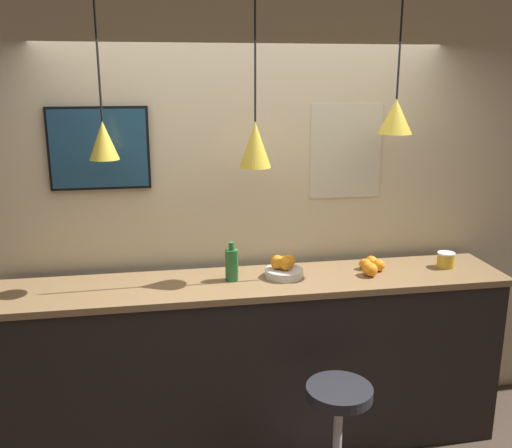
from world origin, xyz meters
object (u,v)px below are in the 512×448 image
juice_bottle (232,264)px  spread_jar (446,260)px  mounted_tv (99,148)px  bar_stool (338,423)px  fruit_bowl (284,268)px

juice_bottle → spread_jar: (1.38, -0.00, -0.05)m
spread_jar → mounted_tv: size_ratio=0.19×
spread_jar → mounted_tv: bearing=172.0°
bar_stool → spread_jar: size_ratio=6.33×
bar_stool → juice_bottle: size_ratio=2.97×
bar_stool → mounted_tv: (-1.24, 0.92, 1.41)m
bar_stool → juice_bottle: bearing=128.7°
bar_stool → mounted_tv: size_ratio=1.19×
fruit_bowl → juice_bottle: 0.32m
juice_bottle → spread_jar: juice_bottle is taller
juice_bottle → fruit_bowl: bearing=0.5°
fruit_bowl → bar_stool: bearing=-74.5°
juice_bottle → mounted_tv: bearing=158.1°
spread_jar → mounted_tv: mounted_tv is taller
bar_stool → mounted_tv: mounted_tv is taller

